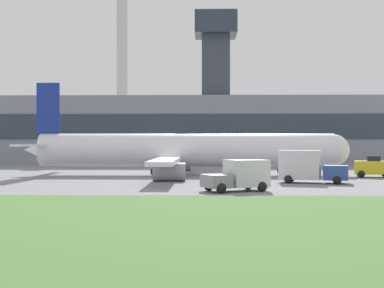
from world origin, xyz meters
name	(u,v)px	position (x,y,z in m)	size (l,w,h in m)	color
ground_plane	(162,178)	(0.00, 0.00, 0.00)	(400.00, 400.00, 0.00)	gray
grass_strip	(60,260)	(0.00, -36.50, 0.03)	(240.00, 37.00, 0.06)	#4C7A38
terminal_building	(181,127)	(0.40, 34.35, 5.87)	(66.79, 10.98, 24.13)	gray
smokestack_left	(122,72)	(-14.19, 66.38, 19.03)	(2.76, 2.76, 37.84)	beige
airplane	(182,151)	(1.78, 3.64, 2.56)	(33.84, 32.41, 9.63)	white
pushback_tug	(373,168)	(20.64, 0.87, 0.95)	(3.71, 2.92, 2.10)	yellow
baggage_truck	(240,176)	(6.59, -14.40, 1.07)	(4.92, 3.80, 2.19)	gray
fuel_truck	(308,167)	(12.84, -6.64, 1.33)	(5.98, 3.74, 2.74)	#2D4C93
ground_crew_person	(264,174)	(8.86, -9.45, 0.88)	(0.43, 0.43, 1.72)	#23283D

